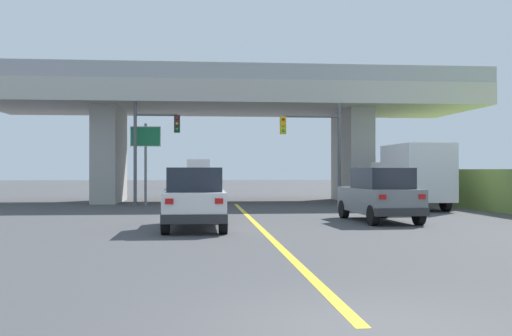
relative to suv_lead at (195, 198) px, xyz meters
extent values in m
plane|color=#424244|center=(2.18, 17.30, -1.02)|extent=(160.00, 160.00, 0.00)
cube|color=#B7B5AD|center=(2.18, 17.30, 5.25)|extent=(29.37, 9.19, 1.25)
cube|color=#A8A69F|center=(-5.30, 17.30, 1.81)|extent=(1.44, 5.52, 5.65)
cube|color=#A8A69F|center=(9.65, 17.30, 1.81)|extent=(1.44, 5.52, 5.65)
cube|color=#9EA0A5|center=(2.18, 12.85, 6.33)|extent=(29.37, 0.20, 0.90)
cube|color=#9EA0A5|center=(2.18, 21.75, 6.33)|extent=(29.37, 0.20, 0.90)
cube|color=yellow|center=(2.18, 0.71, -1.01)|extent=(0.20, 27.15, 0.01)
cube|color=silver|center=(0.00, 0.12, -0.21)|extent=(1.93, 4.77, 0.90)
cube|color=#1E232D|center=(0.00, -0.24, 0.62)|extent=(1.70, 2.62, 0.76)
cube|color=#2D2D30|center=(0.00, -2.21, -0.52)|extent=(1.97, 0.20, 0.28)
cube|color=red|center=(-0.73, -2.28, 0.01)|extent=(0.24, 0.06, 0.16)
cube|color=red|center=(0.73, -2.28, 0.01)|extent=(0.24, 0.06, 0.16)
cylinder|color=black|center=(-0.87, 1.95, -0.66)|extent=(0.26, 0.72, 0.72)
cylinder|color=black|center=(0.87, 1.95, -0.66)|extent=(0.26, 0.72, 0.72)
cylinder|color=black|center=(-0.87, -1.71, -0.66)|extent=(0.26, 0.72, 0.72)
cylinder|color=black|center=(0.87, -1.71, -0.66)|extent=(0.26, 0.72, 0.72)
cube|color=slate|center=(6.91, 2.30, -0.21)|extent=(2.18, 4.63, 0.90)
cube|color=#1E232D|center=(6.93, 1.97, 0.62)|extent=(1.82, 2.59, 0.76)
cube|color=#2D2D30|center=(7.05, 0.10, -0.52)|extent=(1.93, 0.33, 0.28)
cube|color=red|center=(6.35, -0.02, 0.01)|extent=(0.24, 0.08, 0.16)
cube|color=red|center=(7.76, 0.07, 0.01)|extent=(0.24, 0.08, 0.16)
cylinder|color=black|center=(5.95, 3.95, -0.66)|extent=(0.31, 0.74, 0.72)
cylinder|color=black|center=(7.64, 4.06, -0.66)|extent=(0.31, 0.74, 0.72)
cylinder|color=black|center=(6.18, 0.54, -0.66)|extent=(0.31, 0.74, 0.72)
cylinder|color=black|center=(7.86, 0.65, -0.66)|extent=(0.31, 0.74, 0.72)
cube|color=silver|center=(10.70, 11.85, 0.38)|extent=(2.20, 2.00, 1.90)
cube|color=white|center=(10.70, 8.64, 0.80)|extent=(2.31, 4.42, 2.73)
cube|color=#197F4C|center=(10.70, 8.64, 0.12)|extent=(2.33, 4.33, 0.24)
cylinder|color=black|center=(9.70, 11.85, -0.57)|extent=(0.30, 0.90, 0.90)
cylinder|color=black|center=(11.70, 11.85, -0.57)|extent=(0.30, 0.90, 0.90)
cylinder|color=black|center=(9.70, 7.54, -0.57)|extent=(0.30, 0.90, 0.90)
cylinder|color=black|center=(11.70, 7.54, -0.57)|extent=(0.30, 0.90, 0.90)
cylinder|color=#56595E|center=(7.70, 12.32, 1.77)|extent=(0.18, 0.18, 5.58)
cylinder|color=#56595E|center=(6.16, 12.32, 3.82)|extent=(3.08, 0.12, 0.12)
cube|color=gold|center=(4.62, 12.32, 3.34)|extent=(0.32, 0.26, 0.96)
sphere|color=red|center=(4.62, 12.17, 3.64)|extent=(0.16, 0.16, 0.16)
sphere|color=gold|center=(4.62, 12.17, 3.34)|extent=(0.16, 0.16, 0.16)
sphere|color=green|center=(4.62, 12.17, 3.04)|extent=(0.16, 0.16, 0.16)
cylinder|color=#56595E|center=(-3.35, 13.27, 1.80)|extent=(0.18, 0.18, 5.64)
cylinder|color=#56595E|center=(-2.22, 13.27, 3.93)|extent=(2.26, 0.12, 0.12)
cube|color=#232326|center=(-1.09, 13.27, 3.45)|extent=(0.32, 0.26, 0.96)
sphere|color=red|center=(-1.09, 13.12, 3.75)|extent=(0.16, 0.16, 0.16)
sphere|color=gold|center=(-1.09, 13.12, 3.45)|extent=(0.16, 0.16, 0.16)
sphere|color=green|center=(-1.09, 13.12, 3.15)|extent=(0.16, 0.16, 0.16)
cylinder|color=slate|center=(-2.86, 14.01, 1.25)|extent=(0.14, 0.14, 4.53)
cube|color=#197242|center=(-2.86, 13.95, 2.79)|extent=(1.60, 0.08, 1.04)
cube|color=white|center=(-2.86, 13.94, 2.79)|extent=(1.68, 0.04, 1.12)
cube|color=navy|center=(-0.03, 47.85, 0.38)|extent=(2.20, 2.00, 1.90)
cube|color=silver|center=(-0.03, 44.09, 0.72)|extent=(2.31, 5.53, 2.57)
cube|color=#B26619|center=(-0.03, 44.09, 0.08)|extent=(2.33, 5.42, 0.24)
cylinder|color=black|center=(-1.03, 47.85, -0.57)|extent=(0.30, 0.90, 0.90)
cylinder|color=black|center=(0.97, 47.85, -0.57)|extent=(0.30, 0.90, 0.90)
cylinder|color=black|center=(-1.03, 42.71, -0.57)|extent=(0.30, 0.90, 0.90)
cylinder|color=black|center=(0.97, 42.71, -0.57)|extent=(0.30, 0.90, 0.90)
camera|label=1|loc=(0.18, -20.16, 0.93)|focal=42.68mm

